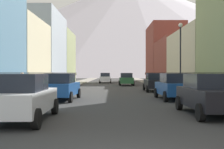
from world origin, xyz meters
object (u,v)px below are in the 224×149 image
object	(u,v)px
car_right_0	(209,94)
car_right_1	(174,86)
pedestrian_0	(22,86)
streetlamp_right	(180,47)
car_right_2	(155,82)
car_driving_1	(105,78)
car_left_1	(61,87)
car_left_0	(22,97)
car_driving_0	(126,79)
potted_plant_0	(27,88)

from	to	relation	value
car_right_0	car_right_1	xyz separation A→B (m)	(0.00, 6.82, 0.00)
car_right_0	pedestrian_0	world-z (taller)	pedestrian_0
pedestrian_0	streetlamp_right	size ratio (longest dim) A/B	0.29
car_right_2	car_driving_1	size ratio (longest dim) A/B	1.01
car_left_1	car_right_1	world-z (taller)	same
car_left_0	car_driving_0	distance (m)	29.45
car_right_0	potted_plant_0	xyz separation A→B (m)	(-10.80, 9.64, -0.25)
car_right_0	car_driving_0	distance (m)	27.48
car_left_0	potted_plant_0	bearing A→B (deg)	105.95
car_left_1	potted_plant_0	xyz separation A→B (m)	(-3.20, 3.15, -0.25)
car_right_2	streetlamp_right	size ratio (longest dim) A/B	0.76
car_left_0	car_driving_0	size ratio (longest dim) A/B	1.01
potted_plant_0	car_right_1	bearing A→B (deg)	-14.63
car_left_1	car_right_2	size ratio (longest dim) A/B	1.01
car_right_2	potted_plant_0	world-z (taller)	car_right_2
car_left_1	car_right_1	size ratio (longest dim) A/B	1.01
car_left_0	car_right_1	world-z (taller)	same
car_left_1	car_driving_1	size ratio (longest dim) A/B	1.01
car_right_2	car_driving_0	xyz separation A→B (m)	(-2.20, 12.29, 0.00)
potted_plant_0	car_left_0	bearing A→B (deg)	-74.05
car_right_1	streetlamp_right	xyz separation A→B (m)	(1.55, 4.59, 3.09)
car_driving_1	potted_plant_0	bearing A→B (deg)	-101.06
car_driving_0	streetlamp_right	bearing A→B (deg)	-76.80
car_right_2	potted_plant_0	xyz separation A→B (m)	(-10.80, -5.46, -0.25)
potted_plant_0	pedestrian_0	world-z (taller)	pedestrian_0
car_driving_1	car_left_0	bearing A→B (deg)	-93.24
car_driving_0	car_left_1	bearing A→B (deg)	-104.49
potted_plant_0	streetlamp_right	world-z (taller)	streetlamp_right
car_right_2	pedestrian_0	xyz separation A→B (m)	(-10.05, -9.07, 0.04)
pedestrian_0	car_left_0	bearing A→B (deg)	-72.10
car_right_1	potted_plant_0	size ratio (longest dim) A/B	4.56
car_left_1	car_right_0	distance (m)	9.99
car_driving_1	streetlamp_right	bearing A→B (deg)	-74.95
car_right_2	pedestrian_0	distance (m)	13.54
car_left_0	streetlamp_right	xyz separation A→B (m)	(9.15, 12.96, 3.09)
potted_plant_0	streetlamp_right	xyz separation A→B (m)	(12.35, 1.76, 3.33)
car_left_1	car_driving_1	xyz separation A→B (m)	(2.20, 30.77, 0.00)
car_right_0	pedestrian_0	xyz separation A→B (m)	(-10.05, 6.03, 0.04)
car_left_1	car_right_0	bearing A→B (deg)	-40.48
car_right_0	car_right_2	xyz separation A→B (m)	(-0.00, 15.11, 0.00)
car_left_1	car_driving_1	world-z (taller)	same
car_right_2	car_right_1	bearing A→B (deg)	-89.98
car_right_1	pedestrian_0	world-z (taller)	pedestrian_0
car_left_1	car_right_2	distance (m)	11.49
car_right_2	car_driving_0	world-z (taller)	same
car_right_2	potted_plant_0	size ratio (longest dim) A/B	4.56
car_right_0	streetlamp_right	xyz separation A→B (m)	(1.55, 11.41, 3.09)
car_right_1	pedestrian_0	bearing A→B (deg)	-175.51
car_driving_1	potted_plant_0	distance (m)	28.14
car_right_2	car_driving_0	size ratio (longest dim) A/B	1.01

